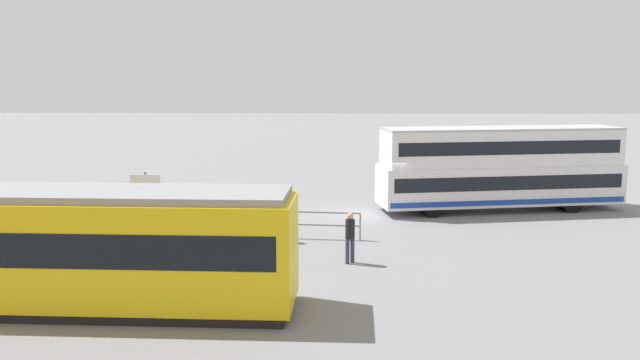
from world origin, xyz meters
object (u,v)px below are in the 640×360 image
Objects in this scene: tram_yellow at (1,246)px; info_sign at (146,191)px; double_decker_bus at (500,168)px; pedestrian_crossing at (350,234)px; pedestrian_near_railing at (274,215)px.

tram_yellow is 8.44m from info_sign.
double_decker_bus reaches higher than pedestrian_crossing.
pedestrian_crossing is at bearing -154.68° from tram_yellow.
tram_yellow is at bearing 25.32° from pedestrian_crossing.
pedestrian_near_railing is at bearing 31.80° from double_decker_bus.
info_sign is at bearing 19.53° from double_decker_bus.
pedestrian_crossing is 0.69× the size of info_sign.
double_decker_bus is at bearing -148.20° from pedestrian_near_railing.
tram_yellow is 10.59m from pedestrian_crossing.
pedestrian_crossing is at bearing 154.77° from info_sign.
double_decker_bus reaches higher than tram_yellow.
double_decker_bus is 11.65m from pedestrian_crossing.
tram_yellow is (16.69, 13.67, -0.29)m from double_decker_bus.
pedestrian_near_railing is at bearing -45.99° from pedestrian_crossing.
pedestrian_near_railing is 1.02× the size of pedestrian_crossing.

